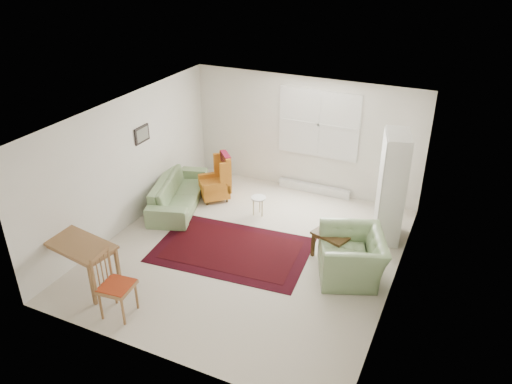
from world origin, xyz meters
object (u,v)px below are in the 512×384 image
at_px(stool, 258,206).
at_px(desk_chair, 116,285).
at_px(coffee_table, 334,243).
at_px(cabinet, 392,187).
at_px(sofa, 178,187).
at_px(wingback_chair, 214,177).
at_px(armchair, 352,252).
at_px(desk, 81,263).

height_order(stool, desk_chair, desk_chair).
bearing_deg(stool, coffee_table, -23.00).
bearing_deg(cabinet, sofa, 173.75).
bearing_deg(wingback_chair, armchair, 24.46).
height_order(stool, desk, desk).
bearing_deg(cabinet, stool, 171.72).
distance_m(stool, desk, 3.59).
distance_m(sofa, desk, 2.86).
bearing_deg(wingback_chair, cabinet, 48.14).
distance_m(desk, desk_chair, 1.06).
xyz_separation_m(stool, desk, (-1.63, -3.20, 0.19)).
distance_m(cabinet, desk, 5.43).
relative_size(wingback_chair, desk, 0.83).
bearing_deg(desk, sofa, 90.53).
xyz_separation_m(sofa, coffee_table, (3.45, -0.43, -0.16)).
distance_m(coffee_table, stool, 1.95).
bearing_deg(cabinet, desk, -154.55).
xyz_separation_m(stool, desk_chair, (-0.64, -3.54, 0.32)).
distance_m(sofa, wingback_chair, 0.77).
distance_m(coffee_table, desk_chair, 3.71).
height_order(coffee_table, stool, coffee_table).
relative_size(sofa, armchair, 1.78).
distance_m(armchair, desk, 4.34).
bearing_deg(armchair, coffee_table, -157.17).
relative_size(sofa, cabinet, 1.01).
height_order(sofa, coffee_table, sofa).
xyz_separation_m(cabinet, desk, (-4.13, -3.47, -0.63)).
bearing_deg(stool, desk, -117.07).
height_order(sofa, wingback_chair, wingback_chair).
height_order(cabinet, desk_chair, cabinet).
bearing_deg(desk, wingback_chair, 81.54).
relative_size(sofa, wingback_chair, 2.03).
bearing_deg(stool, sofa, -168.59).
relative_size(wingback_chair, stool, 2.56).
bearing_deg(coffee_table, armchair, -45.24).
bearing_deg(cabinet, armchair, -115.75).
bearing_deg(cabinet, wingback_chair, 166.33).
bearing_deg(desk, cabinet, 40.10).
bearing_deg(wingback_chair, desk, -51.30).
bearing_deg(cabinet, desk_chair, -143.97).
height_order(wingback_chair, desk, wingback_chair).
bearing_deg(sofa, armchair, -120.04).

